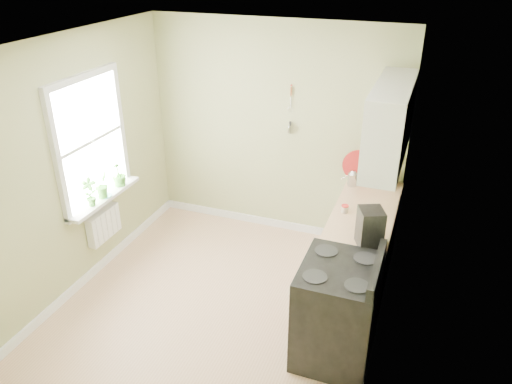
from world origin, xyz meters
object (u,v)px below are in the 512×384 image
(stand_mixer, at_px, (387,169))
(coffee_maker, at_px, (370,229))
(stove, at_px, (337,311))
(kettle, at_px, (353,178))

(stand_mixer, distance_m, coffee_maker, 1.44)
(stand_mixer, bearing_deg, stove, -93.78)
(stove, relative_size, kettle, 5.73)
(coffee_maker, bearing_deg, stove, -105.80)
(kettle, bearing_deg, stove, -82.53)
(coffee_maker, bearing_deg, kettle, 107.19)
(stove, distance_m, stand_mixer, 2.05)
(stand_mixer, bearing_deg, kettle, -148.13)
(stove, bearing_deg, kettle, 97.47)
(kettle, height_order, coffee_maker, coffee_maker)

